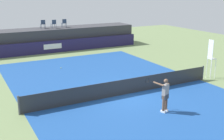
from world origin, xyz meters
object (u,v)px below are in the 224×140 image
Objects in this scene: spectator_chair_left at (54,24)px; spectator_chair_center at (64,23)px; tennis_player at (165,94)px; tennis_ball at (61,68)px; umpire_chair at (211,56)px; net_post_near at (19,105)px; spectator_chair_far_left at (43,24)px; net_post_far at (203,73)px.

spectator_chair_center is (1.16, 0.16, 0.00)m from spectator_chair_left.
tennis_player is 26.03× the size of tennis_ball.
spectator_chair_left and spectator_chair_center have the same top height.
spectator_chair_left is at bearing -172.30° from spectator_chair_center.
net_post_near is at bearing -180.00° from umpire_chair.
tennis_ball is at bearing 58.14° from net_post_near.
spectator_chair_center is at bearing 68.46° from tennis_ball.
spectator_chair_left reaches higher than umpire_chair.
tennis_player is (-6.42, -3.12, -0.63)m from umpire_chair.
spectator_chair_far_left reaches higher than umpire_chair.
spectator_chair_left reaches higher than net_post_far.
spectator_chair_left is 8.16m from tennis_ball.
spectator_chair_far_left and spectator_chair_center have the same top height.
net_post_far is at bearing -179.90° from umpire_chair.
spectator_chair_center is at bearing 107.40° from net_post_far.
umpire_chair is 1.56× the size of tennis_player.
spectator_chair_left is at bearing -19.65° from spectator_chair_far_left.
umpire_chair is at bearing -66.35° from spectator_chair_left.
tennis_ball is (-3.02, -7.65, -2.66)m from spectator_chair_center.
umpire_chair is 1.27m from net_post_far.
tennis_player is at bearing -154.06° from umpire_chair.
tennis_player is (-1.03, -18.24, -1.73)m from spectator_chair_center.
spectator_chair_far_left is 0.89× the size of net_post_near.
spectator_chair_center is 16.09m from umpire_chair.
tennis_ball is at bearing -96.07° from spectator_chair_far_left.
umpire_chair is (6.55, -14.96, -1.11)m from spectator_chair_left.
net_post_near is 12.40m from net_post_far.
net_post_near is (-6.50, -14.96, -2.19)m from spectator_chair_left.
net_post_near is (-13.05, -0.00, -1.09)m from umpire_chair.
tennis_player is (-5.77, -3.12, 0.46)m from net_post_far.
spectator_chair_center reaches higher than umpire_chair.
spectator_chair_far_left is at bearing 70.33° from net_post_near.
net_post_far is 0.56× the size of tennis_player.
net_post_far reaches higher than tennis_ball.
spectator_chair_far_left is 8.33m from tennis_ball.
spectator_chair_center is 0.89× the size of net_post_far.
net_post_far is at bearing 28.40° from tennis_player.
spectator_chair_far_left is 13.06× the size of tennis_ball.
umpire_chair reaches higher than net_post_far.
spectator_chair_far_left reaches higher than tennis_ball.
net_post_far is at bearing 0.00° from net_post_near.
tennis_ball is at bearing 136.07° from net_post_far.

